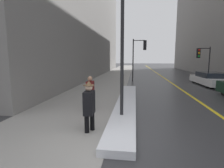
{
  "coord_description": "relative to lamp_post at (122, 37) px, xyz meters",
  "views": [
    {
      "loc": [
        0.66,
        -3.97,
        2.22
      ],
      "look_at": [
        -0.4,
        4.0,
        1.05
      ],
      "focal_mm": 28.0,
      "sensor_mm": 36.0,
      "label": 1
    }
  ],
  "objects": [
    {
      "name": "snow_bank_curb",
      "position": [
        0.07,
        2.12,
        -2.83
      ],
      "size": [
        0.89,
        9.31,
        0.21
      ],
      "color": "silver",
      "rests_on": "ground"
    },
    {
      "name": "traffic_light_near",
      "position": [
        0.89,
        11.08,
        0.02
      ],
      "size": [
        1.31,
        0.33,
        4.08
      ],
      "rotation": [
        0.0,
        0.0,
        -0.06
      ],
      "color": "black",
      "rests_on": "ground"
    },
    {
      "name": "road_centre_stripe",
      "position": [
        3.8,
        12.86,
        -2.93
      ],
      "size": [
        0.16,
        80.0,
        0.0
      ],
      "color": "gold",
      "rests_on": "ground"
    },
    {
      "name": "traffic_light_far",
      "position": [
        6.7,
        11.47,
        -0.54
      ],
      "size": [
        1.3,
        0.46,
        3.33
      ],
      "rotation": [
        0.0,
        0.0,
        3.31
      ],
      "color": "black",
      "rests_on": "ground"
    },
    {
      "name": "building_facade_left",
      "position": [
        -7.2,
        17.86,
        6.34
      ],
      "size": [
        6.0,
        36.0,
        18.55
      ],
      "color": "slate",
      "rests_on": "ground"
    },
    {
      "name": "parked_car_white",
      "position": [
        6.75,
        9.38,
        -2.4
      ],
      "size": [
        2.06,
        4.6,
        1.1
      ],
      "rotation": [
        0.0,
        0.0,
        1.61
      ],
      "color": "silver",
      "rests_on": "ground"
    },
    {
      "name": "pedestrian_in_fedora",
      "position": [
        -0.89,
        -1.13,
        -2.08
      ],
      "size": [
        0.33,
        0.7,
        1.57
      ],
      "rotation": [
        0.0,
        0.0,
        -1.53
      ],
      "color": "black",
      "rests_on": "ground"
    },
    {
      "name": "ground_plane",
      "position": [
        -0.2,
        -2.14,
        -2.94
      ],
      "size": [
        160.0,
        160.0,
        0.0
      ],
      "primitive_type": "plane",
      "color": "#2D2D30"
    },
    {
      "name": "pedestrian_trailing",
      "position": [
        -1.48,
        1.23,
        -2.12
      ],
      "size": [
        0.3,
        0.49,
        1.47
      ],
      "rotation": [
        0.0,
        0.0,
        -1.53
      ],
      "color": "#340C0C",
      "rests_on": "ground"
    },
    {
      "name": "lamp_post",
      "position": [
        0.0,
        0.0,
        0.0
      ],
      "size": [
        0.28,
        0.28,
        4.91
      ],
      "color": "black",
      "rests_on": "ground"
    },
    {
      "name": "sidewalk_slab",
      "position": [
        -2.2,
        12.86,
        -2.93
      ],
      "size": [
        4.0,
        80.0,
        0.01
      ],
      "color": "gray",
      "rests_on": "ground"
    }
  ]
}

